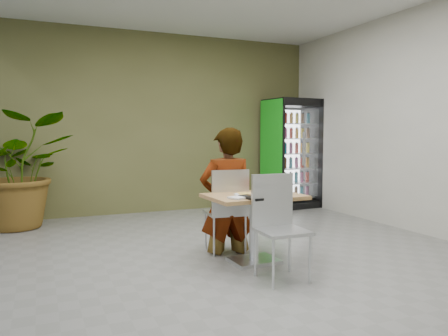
% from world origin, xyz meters
% --- Properties ---
extents(ground, '(7.00, 7.00, 0.00)m').
position_xyz_m(ground, '(0.00, 0.00, 0.00)').
color(ground, gray).
rests_on(ground, ground).
extents(room_envelope, '(6.00, 7.00, 3.20)m').
position_xyz_m(room_envelope, '(0.00, 0.00, 1.60)').
color(room_envelope, beige).
rests_on(room_envelope, ground).
extents(dining_table, '(1.03, 0.74, 0.75)m').
position_xyz_m(dining_table, '(0.20, 0.00, 0.54)').
color(dining_table, '#AE7A4A').
rests_on(dining_table, ground).
extents(chair_far, '(0.49, 0.49, 1.00)m').
position_xyz_m(chair_far, '(0.07, 0.42, 0.59)').
color(chair_far, silver).
rests_on(chair_far, ground).
extents(chair_near, '(0.46, 0.47, 1.01)m').
position_xyz_m(chair_near, '(0.19, -0.52, 0.59)').
color(chair_near, silver).
rests_on(chair_near, ground).
extents(seated_woman, '(0.70, 0.49, 1.78)m').
position_xyz_m(seated_woman, '(0.08, 0.48, 0.59)').
color(seated_woman, black).
rests_on(seated_woman, ground).
extents(pizza_plate, '(0.34, 0.26, 0.03)m').
position_xyz_m(pizza_plate, '(0.10, 0.00, 0.77)').
color(pizza_plate, silver).
rests_on(pizza_plate, dining_table).
extents(soda_cup, '(0.10, 0.10, 0.17)m').
position_xyz_m(soda_cup, '(0.34, 0.05, 0.83)').
color(soda_cup, silver).
rests_on(soda_cup, dining_table).
extents(napkin_stack, '(0.20, 0.20, 0.02)m').
position_xyz_m(napkin_stack, '(-0.09, -0.20, 0.76)').
color(napkin_stack, silver).
rests_on(napkin_stack, dining_table).
extents(cafeteria_tray, '(0.49, 0.39, 0.03)m').
position_xyz_m(cafeteria_tray, '(0.20, -0.25, 0.76)').
color(cafeteria_tray, black).
rests_on(cafeteria_tray, dining_table).
extents(beverage_fridge, '(1.00, 0.80, 2.06)m').
position_xyz_m(beverage_fridge, '(2.55, 2.99, 1.03)').
color(beverage_fridge, black).
rests_on(beverage_fridge, ground).
extents(potted_plant, '(1.59, 1.38, 1.73)m').
position_xyz_m(potted_plant, '(-2.21, 2.97, 0.87)').
color(potted_plant, '#336E2C').
rests_on(potted_plant, ground).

